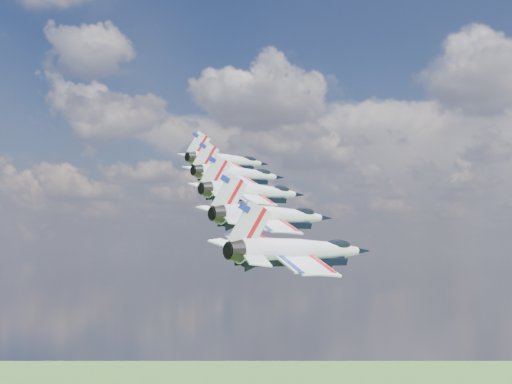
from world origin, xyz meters
The scene contains 5 objects.
jet_0 centered at (-11.57, 8.14, 165.05)m, with size 10.19×15.09×4.51m, color silver, non-canonical shape.
jet_1 centered at (-3.72, -1.29, 161.69)m, with size 10.19×15.09×4.51m, color silver, non-canonical shape.
jet_2 centered at (4.14, -10.73, 158.34)m, with size 10.19×15.09×4.51m, color silver, non-canonical shape.
jet_3 centered at (12.00, -20.17, 154.98)m, with size 10.19×15.09×4.51m, color silver, non-canonical shape.
jet_4 centered at (19.85, -29.60, 151.62)m, with size 10.19×15.09×4.51m, color white, non-canonical shape.
Camera 1 is at (45.17, -79.80, 151.46)m, focal length 50.00 mm.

